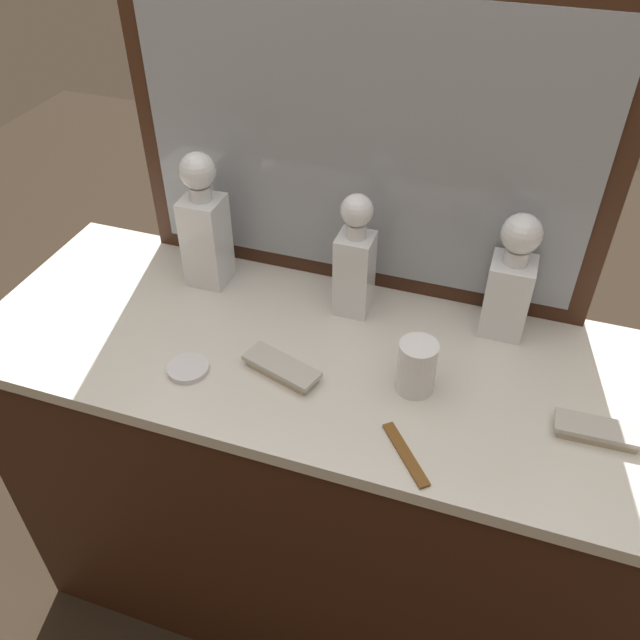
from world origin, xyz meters
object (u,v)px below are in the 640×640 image
Objects in this scene: crystal_decanter_rear at (510,286)px; porcelain_dish at (188,368)px; crystal_decanter_far_left at (205,232)px; crystal_tumbler_far_right at (416,368)px; tortoiseshell_comb at (405,454)px; silver_brush_front at (282,368)px; silver_brush_far_right at (597,431)px; crystal_decanter_right at (355,266)px.

crystal_decanter_rear is 0.65m from porcelain_dish.
crystal_decanter_far_left is (-0.65, -0.04, 0.02)m from crystal_decanter_rear.
tortoiseshell_comb is at bearing -82.61° from crystal_tumbler_far_right.
silver_brush_front is (-0.25, -0.04, -0.04)m from crystal_tumbler_far_right.
tortoiseshell_comb is at bearing -153.95° from silver_brush_far_right.
crystal_decanter_far_left is at bearing 107.54° from porcelain_dish.
tortoiseshell_comb is (0.02, -0.16, -0.05)m from crystal_tumbler_far_right.
crystal_tumbler_far_right is at bearing -20.36° from crystal_decanter_far_left.
crystal_decanter_right reaches higher than tortoiseshell_comb.
crystal_tumbler_far_right reaches higher than silver_brush_far_right.
silver_brush_far_right reaches higher than porcelain_dish.
crystal_decanter_right is 3.40× the size of porcelain_dish.
silver_brush_front and silver_brush_far_right have the same top height.
crystal_tumbler_far_right is at bearing -47.37° from crystal_decanter_right.
crystal_tumbler_far_right is at bearing 12.80° from porcelain_dish.
crystal_tumbler_far_right is at bearing 97.39° from tortoiseshell_comb.
crystal_decanter_right reaches higher than crystal_decanter_rear.
crystal_decanter_right is 0.42m from tortoiseshell_comb.
crystal_decanter_far_left is 0.65m from tortoiseshell_comb.
crystal_tumbler_far_right is 0.26m from silver_brush_front.
silver_brush_far_right is at bearing -13.70° from crystal_decanter_far_left.
silver_brush_far_right is (0.50, -0.21, -0.10)m from crystal_decanter_right.
crystal_decanter_right is 0.27m from crystal_tumbler_far_right.
crystal_decanter_rear is 0.48m from silver_brush_front.
crystal_decanter_rear is (0.31, 0.03, -0.00)m from crystal_decanter_right.
tortoiseshell_comb is at bearing -33.42° from crystal_decanter_far_left.
crystal_decanter_far_left is (-0.34, -0.00, 0.01)m from crystal_decanter_right.
silver_brush_front is (-0.38, -0.27, -0.10)m from crystal_decanter_rear.
silver_brush_far_right is at bearing -2.43° from crystal_tumbler_far_right.
crystal_decanter_far_left reaches higher than porcelain_dish.
crystal_decanter_rear reaches higher than crystal_tumbler_far_right.
silver_brush_front is at bearing 16.76° from porcelain_dish.
crystal_decanter_rear is at bearing 74.01° from tortoiseshell_comb.
crystal_decanter_rear is 1.64× the size of silver_brush_front.
crystal_tumbler_far_right reaches higher than tortoiseshell_comb.
crystal_decanter_right is 0.55m from silver_brush_far_right.
silver_brush_front is at bearing -144.67° from crystal_decanter_rear.
silver_brush_far_right is at bearing -51.38° from crystal_decanter_rear.
crystal_decanter_far_left is 2.12× the size of silver_brush_far_right.
porcelain_dish is at bearing -173.71° from silver_brush_far_right.
crystal_decanter_right is 2.23× the size of tortoiseshell_comb.
silver_brush_far_right is 0.34m from tortoiseshell_comb.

